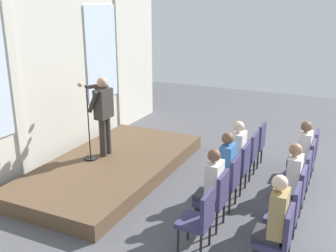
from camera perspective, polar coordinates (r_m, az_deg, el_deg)
The scene contains 22 objects.
rear_partition at distance 8.52m, azimuth -16.66°, elevation 8.58°, with size 8.90×0.14×4.32m.
stage_platform at distance 8.22m, azimuth -8.08°, elevation -5.87°, with size 4.36×2.23×0.29m, color brown.
speaker at distance 8.19m, azimuth -9.37°, elevation 2.18°, with size 0.50×0.69×1.65m.
mic_stand at distance 8.20m, azimuth -11.23°, elevation -2.49°, with size 0.28×0.28×1.55m.
chair_r0_c0 at distance 5.65m, azimuth 4.62°, elevation -13.02°, with size 0.46×0.44×0.94m.
chair_r0_c1 at distance 6.21m, azimuth 6.86°, elevation -10.07°, with size 0.46×0.44×0.94m.
audience_r0_c1 at distance 6.15m, azimuth 6.20°, elevation -8.36°, with size 0.36×0.39×1.31m.
chair_r0_c2 at distance 6.79m, azimuth 8.71°, elevation -7.61°, with size 0.46×0.44×0.94m.
audience_r0_c2 at distance 6.72m, azimuth 8.14°, elevation -5.82°, with size 0.36×0.39×1.36m.
chair_r0_c3 at distance 7.38m, azimuth 10.24°, elevation -5.53°, with size 0.46×0.44×0.94m.
audience_r0_c3 at distance 7.32m, azimuth 9.73°, elevation -3.85°, with size 0.36×0.39×1.36m.
chair_r0_c4 at distance 7.99m, azimuth 11.53°, elevation -3.75°, with size 0.46×0.44×0.94m.
chair_r0_c5 at distance 8.61m, azimuth 12.63°, elevation -2.23°, with size 0.46×0.44×0.94m.
chair_r1_c0 at distance 5.44m, azimuth 15.68°, elevation -15.09°, with size 0.46×0.44×0.94m.
audience_r1_c0 at distance 5.33m, azimuth 15.04°, elevation -12.88°, with size 0.36×0.39×1.38m.
chair_r1_c1 at distance 6.01m, azimuth 16.85°, elevation -11.78°, with size 0.46×0.44×0.94m.
chair_r1_c2 at distance 6.61m, azimuth 17.79°, elevation -9.05°, with size 0.46×0.44×0.94m.
audience_r1_c2 at distance 6.53m, azimuth 17.26°, elevation -7.32°, with size 0.36×0.39×1.34m.
chair_r1_c3 at distance 7.22m, azimuth 18.56°, elevation -6.78°, with size 0.46×0.44×0.94m.
chair_r1_c4 at distance 7.84m, azimuth 19.20°, elevation -4.87°, with size 0.46×0.44×0.94m.
audience_r1_c4 at distance 7.77m, azimuth 18.76°, elevation -3.45°, with size 0.36×0.39×1.32m.
chair_r1_c5 at distance 8.47m, azimuth 19.75°, elevation -3.23°, with size 0.46×0.44×0.94m.
Camera 1 is at (-6.25, 1.16, 3.44)m, focal length 42.22 mm.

